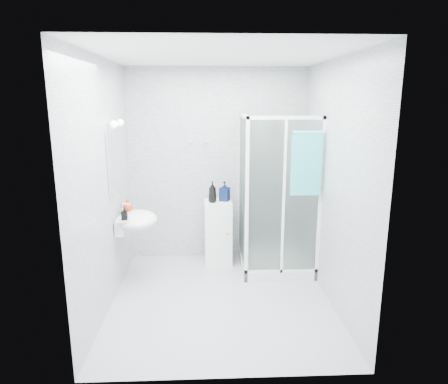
{
  "coord_description": "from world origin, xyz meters",
  "views": [
    {
      "loc": [
        -0.14,
        -4.07,
        2.18
      ],
      "look_at": [
        0.05,
        0.35,
        1.15
      ],
      "focal_mm": 32.0,
      "sensor_mm": 36.0,
      "label": 1
    }
  ],
  "objects_px": {
    "hand_towel": "(306,162)",
    "soap_dispenser_orange": "(128,206)",
    "shower_enclosure": "(271,237)",
    "soap_dispenser_black": "(125,213)",
    "storage_cabinet": "(218,233)",
    "shampoo_bottle_b": "(225,191)",
    "wall_basin": "(135,220)",
    "shampoo_bottle_a": "(212,192)"
  },
  "relations": [
    {
      "from": "storage_cabinet",
      "to": "hand_towel",
      "type": "xyz_separation_m",
      "value": [
        0.99,
        -0.66,
        1.05
      ]
    },
    {
      "from": "shower_enclosure",
      "to": "soap_dispenser_black",
      "type": "bearing_deg",
      "value": -163.75
    },
    {
      "from": "hand_towel",
      "to": "soap_dispenser_orange",
      "type": "height_order",
      "value": "hand_towel"
    },
    {
      "from": "soap_dispenser_orange",
      "to": "shower_enclosure",
      "type": "bearing_deg",
      "value": 6.38
    },
    {
      "from": "storage_cabinet",
      "to": "shampoo_bottle_b",
      "type": "distance_m",
      "value": 0.57
    },
    {
      "from": "shower_enclosure",
      "to": "hand_towel",
      "type": "xyz_separation_m",
      "value": [
        0.32,
        -0.4,
        1.04
      ]
    },
    {
      "from": "wall_basin",
      "to": "shampoo_bottle_b",
      "type": "relative_size",
      "value": 2.14
    },
    {
      "from": "hand_towel",
      "to": "shampoo_bottle_b",
      "type": "distance_m",
      "value": 1.23
    },
    {
      "from": "wall_basin",
      "to": "shampoo_bottle_a",
      "type": "distance_m",
      "value": 1.07
    },
    {
      "from": "hand_towel",
      "to": "shampoo_bottle_a",
      "type": "distance_m",
      "value": 1.31
    },
    {
      "from": "shower_enclosure",
      "to": "soap_dispenser_black",
      "type": "xyz_separation_m",
      "value": [
        -1.74,
        -0.51,
        0.49
      ]
    },
    {
      "from": "hand_towel",
      "to": "shampoo_bottle_a",
      "type": "height_order",
      "value": "hand_towel"
    },
    {
      "from": "shower_enclosure",
      "to": "storage_cabinet",
      "type": "bearing_deg",
      "value": 158.91
    },
    {
      "from": "wall_basin",
      "to": "shampoo_bottle_a",
      "type": "xyz_separation_m",
      "value": [
        0.91,
        0.52,
        0.21
      ]
    },
    {
      "from": "shower_enclosure",
      "to": "shampoo_bottle_a",
      "type": "bearing_deg",
      "value": 164.34
    },
    {
      "from": "shampoo_bottle_a",
      "to": "shampoo_bottle_b",
      "type": "bearing_deg",
      "value": 24.41
    },
    {
      "from": "wall_basin",
      "to": "storage_cabinet",
      "type": "xyz_separation_m",
      "value": [
        0.99,
        0.57,
        -0.36
      ]
    },
    {
      "from": "wall_basin",
      "to": "soap_dispenser_black",
      "type": "relative_size",
      "value": 3.72
    },
    {
      "from": "shower_enclosure",
      "to": "soap_dispenser_orange",
      "type": "bearing_deg",
      "value": -173.62
    },
    {
      "from": "wall_basin",
      "to": "storage_cabinet",
      "type": "height_order",
      "value": "wall_basin"
    },
    {
      "from": "shower_enclosure",
      "to": "soap_dispenser_orange",
      "type": "height_order",
      "value": "shower_enclosure"
    },
    {
      "from": "soap_dispenser_orange",
      "to": "shampoo_bottle_a",
      "type": "bearing_deg",
      "value": 21.68
    },
    {
      "from": "soap_dispenser_black",
      "to": "shower_enclosure",
      "type": "bearing_deg",
      "value": 16.25
    },
    {
      "from": "wall_basin",
      "to": "soap_dispenser_black",
      "type": "height_order",
      "value": "soap_dispenser_black"
    },
    {
      "from": "shampoo_bottle_b",
      "to": "soap_dispenser_orange",
      "type": "bearing_deg",
      "value": -157.93
    },
    {
      "from": "wall_basin",
      "to": "soap_dispenser_orange",
      "type": "bearing_deg",
      "value": 131.44
    },
    {
      "from": "wall_basin",
      "to": "shampoo_bottle_a",
      "type": "bearing_deg",
      "value": 29.86
    },
    {
      "from": "shampoo_bottle_a",
      "to": "soap_dispenser_black",
      "type": "xyz_separation_m",
      "value": [
        -0.99,
        -0.71,
        -0.07
      ]
    },
    {
      "from": "shower_enclosure",
      "to": "soap_dispenser_black",
      "type": "distance_m",
      "value": 1.87
    },
    {
      "from": "shampoo_bottle_b",
      "to": "soap_dispenser_orange",
      "type": "relative_size",
      "value": 1.63
    },
    {
      "from": "shampoo_bottle_b",
      "to": "soap_dispenser_black",
      "type": "relative_size",
      "value": 1.74
    },
    {
      "from": "hand_towel",
      "to": "shower_enclosure",
      "type": "bearing_deg",
      "value": 128.38
    },
    {
      "from": "storage_cabinet",
      "to": "wall_basin",
      "type": "bearing_deg",
      "value": -151.17
    },
    {
      "from": "hand_towel",
      "to": "soap_dispenser_orange",
      "type": "bearing_deg",
      "value": 174.39
    },
    {
      "from": "wall_basin",
      "to": "shower_enclosure",
      "type": "bearing_deg",
      "value": 10.81
    },
    {
      "from": "hand_towel",
      "to": "shampoo_bottle_b",
      "type": "xyz_separation_m",
      "value": [
        -0.9,
        0.68,
        -0.49
      ]
    },
    {
      "from": "storage_cabinet",
      "to": "shampoo_bottle_b",
      "type": "xyz_separation_m",
      "value": [
        0.09,
        0.02,
        0.57
      ]
    },
    {
      "from": "storage_cabinet",
      "to": "shampoo_bottle_a",
      "type": "distance_m",
      "value": 0.58
    },
    {
      "from": "soap_dispenser_black",
      "to": "storage_cabinet",
      "type": "bearing_deg",
      "value": 35.58
    },
    {
      "from": "wall_basin",
      "to": "hand_towel",
      "type": "bearing_deg",
      "value": -2.47
    },
    {
      "from": "hand_towel",
      "to": "soap_dispenser_black",
      "type": "relative_size",
      "value": 4.91
    },
    {
      "from": "shampoo_bottle_b",
      "to": "hand_towel",
      "type": "bearing_deg",
      "value": -37.27
    }
  ]
}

